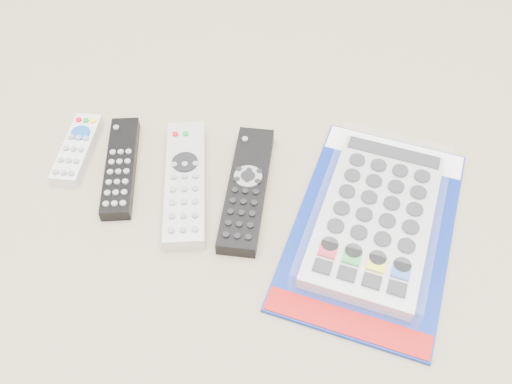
# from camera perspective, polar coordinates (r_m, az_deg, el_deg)

# --- Properties ---
(remote_small_grey) EXTENTS (0.04, 0.14, 0.02)m
(remote_small_grey) POSITION_cam_1_polar(r_m,az_deg,el_deg) (0.90, -17.46, 4.14)
(remote_small_grey) COLOR silver
(remote_small_grey) RESTS_ON ground
(remote_slim_black) EXTENTS (0.08, 0.19, 0.02)m
(remote_slim_black) POSITION_cam_1_polar(r_m,az_deg,el_deg) (0.86, -13.38, 2.47)
(remote_slim_black) COLOR black
(remote_slim_black) RESTS_ON ground
(remote_silver_dvd) EXTENTS (0.10, 0.23, 0.03)m
(remote_silver_dvd) POSITION_cam_1_polar(r_m,az_deg,el_deg) (0.82, -7.09, 0.99)
(remote_silver_dvd) COLOR #BBBBBF
(remote_silver_dvd) RESTS_ON ground
(remote_large_black) EXTENTS (0.05, 0.22, 0.02)m
(remote_large_black) POSITION_cam_1_polar(r_m,az_deg,el_deg) (0.81, -0.92, 0.38)
(remote_large_black) COLOR black
(remote_large_black) RESTS_ON ground
(jumbo_remote_packaged) EXTENTS (0.27, 0.38, 0.05)m
(jumbo_remote_packaged) POSITION_cam_1_polar(r_m,az_deg,el_deg) (0.79, 11.90, -2.44)
(jumbo_remote_packaged) COLOR navy
(jumbo_remote_packaged) RESTS_ON ground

